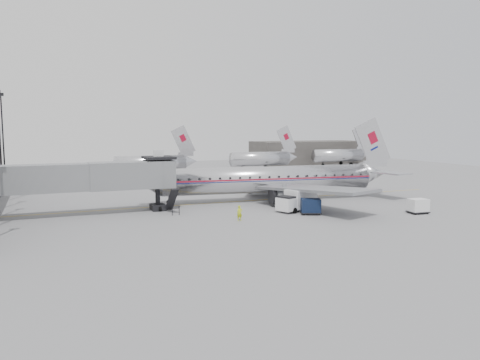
% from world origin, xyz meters
% --- Properties ---
extents(ground, '(160.00, 160.00, 0.00)m').
position_xyz_m(ground, '(0.00, 0.00, 0.00)').
color(ground, slate).
rests_on(ground, ground).
extents(hangar, '(30.00, 12.00, 6.00)m').
position_xyz_m(hangar, '(45.00, 60.00, 3.00)').
color(hangar, '#3C3937').
rests_on(hangar, ground).
extents(apron_line, '(60.00, 0.15, 0.01)m').
position_xyz_m(apron_line, '(3.00, 6.00, 0.01)').
color(apron_line, gold).
rests_on(apron_line, ground).
extents(jet_bridge, '(21.00, 6.20, 7.10)m').
position_xyz_m(jet_bridge, '(-16.66, 3.67, 4.18)').
color(jet_bridge, slate).
rests_on(jet_bridge, ground).
extents(distant_aircraft_near, '(16.39, 3.20, 10.26)m').
position_xyz_m(distant_aircraft_near, '(-1.79, 42.00, 2.73)').
color(distant_aircraft_near, silver).
rests_on(distant_aircraft_near, ground).
extents(distant_aircraft_mid, '(16.39, 3.20, 10.26)m').
position_xyz_m(distant_aircraft_mid, '(24.21, 46.00, 2.73)').
color(distant_aircraft_mid, silver).
rests_on(distant_aircraft_mid, ground).
extents(distant_aircraft_far, '(16.39, 3.20, 10.26)m').
position_xyz_m(distant_aircraft_far, '(48.21, 50.00, 2.73)').
color(distant_aircraft_far, silver).
rests_on(distant_aircraft_far, ground).
extents(airliner, '(35.43, 32.64, 11.23)m').
position_xyz_m(airliner, '(6.70, 5.11, 2.83)').
color(airliner, silver).
rests_on(airliner, ground).
extents(service_van, '(5.72, 3.82, 2.52)m').
position_xyz_m(service_van, '(5.73, -3.15, 1.32)').
color(service_van, white).
rests_on(service_van, ground).
extents(baggage_cart_navy, '(2.73, 2.45, 1.76)m').
position_xyz_m(baggage_cart_navy, '(6.00, -5.74, 0.94)').
color(baggage_cart_navy, black).
rests_on(baggage_cart_navy, ground).
extents(baggage_cart_white, '(2.29, 1.84, 1.67)m').
position_xyz_m(baggage_cart_white, '(17.58, -10.00, 0.89)').
color(baggage_cart_white, silver).
rests_on(baggage_cart_white, ground).
extents(ramp_worker, '(0.62, 0.43, 1.62)m').
position_xyz_m(ramp_worker, '(-2.81, -6.00, 0.81)').
color(ramp_worker, '#BFD318').
rests_on(ramp_worker, ground).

